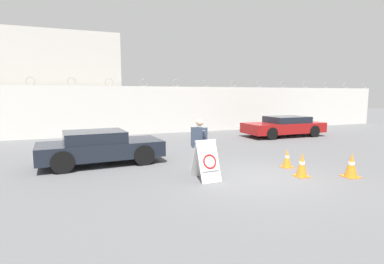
{
  "coord_description": "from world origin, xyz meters",
  "views": [
    {
      "loc": [
        -4.95,
        -7.33,
        2.45
      ],
      "look_at": [
        -1.33,
        2.1,
        1.19
      ],
      "focal_mm": 28.0,
      "sensor_mm": 36.0,
      "label": 1
    }
  ],
  "objects_px": {
    "security_guard": "(200,144)",
    "parked_car_front_coupe": "(100,147)",
    "traffic_cone_mid": "(351,165)",
    "traffic_cone_near": "(287,158)",
    "traffic_cone_far": "(302,165)",
    "barricade_sign": "(206,160)",
    "parked_car_far_side": "(284,126)"
  },
  "relations": [
    {
      "from": "security_guard",
      "to": "parked_car_front_coupe",
      "type": "relative_size",
      "value": 0.4
    },
    {
      "from": "traffic_cone_mid",
      "to": "traffic_cone_near",
      "type": "bearing_deg",
      "value": 121.2
    },
    {
      "from": "traffic_cone_near",
      "to": "traffic_cone_far",
      "type": "relative_size",
      "value": 0.87
    },
    {
      "from": "barricade_sign",
      "to": "parked_car_far_side",
      "type": "bearing_deg",
      "value": 34.89
    },
    {
      "from": "security_guard",
      "to": "parked_car_front_coupe",
      "type": "height_order",
      "value": "security_guard"
    },
    {
      "from": "security_guard",
      "to": "traffic_cone_mid",
      "type": "height_order",
      "value": "security_guard"
    },
    {
      "from": "security_guard",
      "to": "traffic_cone_near",
      "type": "height_order",
      "value": "security_guard"
    },
    {
      "from": "parked_car_front_coupe",
      "to": "parked_car_far_side",
      "type": "height_order",
      "value": "parked_car_front_coupe"
    },
    {
      "from": "security_guard",
      "to": "traffic_cone_near",
      "type": "relative_size",
      "value": 2.73
    },
    {
      "from": "traffic_cone_near",
      "to": "traffic_cone_mid",
      "type": "distance_m",
      "value": 1.95
    },
    {
      "from": "traffic_cone_far",
      "to": "security_guard",
      "type": "bearing_deg",
      "value": 153.47
    },
    {
      "from": "barricade_sign",
      "to": "traffic_cone_mid",
      "type": "relative_size",
      "value": 1.6
    },
    {
      "from": "security_guard",
      "to": "parked_car_far_side",
      "type": "xyz_separation_m",
      "value": [
        7.88,
        6.03,
        -0.34
      ]
    },
    {
      "from": "security_guard",
      "to": "traffic_cone_near",
      "type": "distance_m",
      "value": 3.17
    },
    {
      "from": "traffic_cone_near",
      "to": "parked_car_far_side",
      "type": "distance_m",
      "value": 7.92
    },
    {
      "from": "security_guard",
      "to": "barricade_sign",
      "type": "bearing_deg",
      "value": -43.02
    },
    {
      "from": "barricade_sign",
      "to": "traffic_cone_near",
      "type": "bearing_deg",
      "value": 1.96
    },
    {
      "from": "parked_car_front_coupe",
      "to": "traffic_cone_far",
      "type": "bearing_deg",
      "value": -39.64
    },
    {
      "from": "barricade_sign",
      "to": "traffic_cone_mid",
      "type": "distance_m",
      "value": 4.36
    },
    {
      "from": "traffic_cone_far",
      "to": "parked_car_far_side",
      "type": "height_order",
      "value": "parked_car_far_side"
    },
    {
      "from": "parked_car_far_side",
      "to": "security_guard",
      "type": "bearing_deg",
      "value": 36.98
    },
    {
      "from": "traffic_cone_mid",
      "to": "parked_car_far_side",
      "type": "height_order",
      "value": "parked_car_far_side"
    },
    {
      "from": "barricade_sign",
      "to": "parked_car_front_coupe",
      "type": "relative_size",
      "value": 0.27
    },
    {
      "from": "security_guard",
      "to": "parked_car_far_side",
      "type": "bearing_deg",
      "value": 90.05
    },
    {
      "from": "security_guard",
      "to": "traffic_cone_mid",
      "type": "distance_m",
      "value": 4.58
    },
    {
      "from": "barricade_sign",
      "to": "parked_car_front_coupe",
      "type": "height_order",
      "value": "parked_car_front_coupe"
    },
    {
      "from": "traffic_cone_near",
      "to": "parked_car_front_coupe",
      "type": "bearing_deg",
      "value": 154.41
    },
    {
      "from": "traffic_cone_near",
      "to": "parked_car_far_side",
      "type": "height_order",
      "value": "parked_car_far_side"
    },
    {
      "from": "parked_car_front_coupe",
      "to": "parked_car_far_side",
      "type": "distance_m",
      "value": 11.22
    },
    {
      "from": "traffic_cone_near",
      "to": "traffic_cone_mid",
      "type": "height_order",
      "value": "traffic_cone_mid"
    },
    {
      "from": "traffic_cone_mid",
      "to": "parked_car_front_coupe",
      "type": "xyz_separation_m",
      "value": [
        -6.87,
        4.47,
        0.25
      ]
    },
    {
      "from": "traffic_cone_mid",
      "to": "parked_car_far_side",
      "type": "xyz_separation_m",
      "value": [
        3.78,
        7.97,
        0.25
      ]
    }
  ]
}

